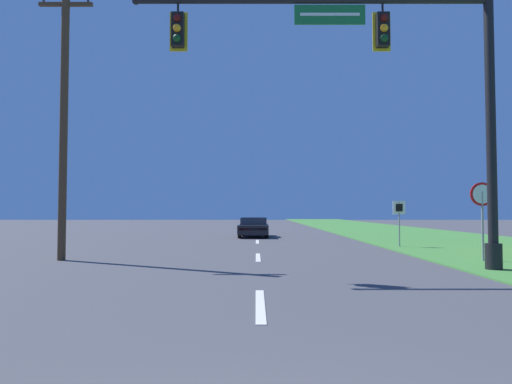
% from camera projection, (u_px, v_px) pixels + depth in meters
% --- Properties ---
extents(grass_verge_right, '(10.00, 110.00, 0.04)m').
position_uv_depth(grass_verge_right, '(406.00, 234.00, 31.88)').
color(grass_verge_right, '#428438').
rests_on(grass_verge_right, ground).
extents(road_center_line, '(0.16, 34.80, 0.01)m').
position_uv_depth(road_center_line, '(256.00, 242.00, 23.87)').
color(road_center_line, silver).
rests_on(road_center_line, ground).
extents(signal_mast, '(10.15, 0.47, 8.32)m').
position_uv_depth(signal_mast, '(402.00, 85.00, 12.60)').
color(signal_mast, black).
rests_on(signal_mast, grass_verge_right).
extents(car_ahead, '(1.90, 4.31, 1.19)m').
position_uv_depth(car_ahead, '(253.00, 227.00, 28.48)').
color(car_ahead, black).
rests_on(car_ahead, ground).
extents(stop_sign, '(0.76, 0.07, 2.50)m').
position_uv_depth(stop_sign, '(481.00, 203.00, 14.59)').
color(stop_sign, gray).
rests_on(stop_sign, grass_verge_right).
extents(route_sign_post, '(0.55, 0.06, 2.03)m').
position_uv_depth(route_sign_post, '(398.00, 213.00, 20.38)').
color(route_sign_post, gray).
rests_on(route_sign_post, grass_verge_right).
extents(utility_pole_near, '(1.80, 0.26, 9.49)m').
position_uv_depth(utility_pole_near, '(63.00, 113.00, 15.20)').
color(utility_pole_near, '#4C3823').
rests_on(utility_pole_near, ground).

